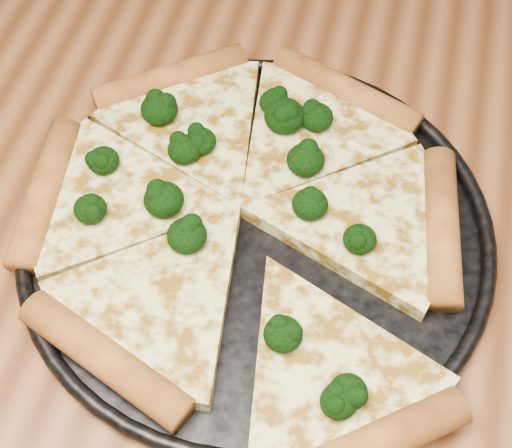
# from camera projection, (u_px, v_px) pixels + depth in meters

# --- Properties ---
(dining_table) EXTENTS (1.20, 0.90, 0.75)m
(dining_table) POSITION_uv_depth(u_px,v_px,m) (203.00, 336.00, 0.66)
(dining_table) COLOR brown
(dining_table) RESTS_ON ground
(pizza_pan) EXTENTS (0.38, 0.38, 0.02)m
(pizza_pan) POSITION_uv_depth(u_px,v_px,m) (256.00, 230.00, 0.60)
(pizza_pan) COLOR black
(pizza_pan) RESTS_ON dining_table
(pizza) EXTENTS (0.38, 0.41, 0.03)m
(pizza) POSITION_uv_depth(u_px,v_px,m) (245.00, 217.00, 0.59)
(pizza) COLOR #FFF99C
(pizza) RESTS_ON pizza_pan
(broccoli_florets) EXTENTS (0.26, 0.28, 0.03)m
(broccoli_florets) POSITION_uv_depth(u_px,v_px,m) (240.00, 186.00, 0.60)
(broccoli_florets) COLOR black
(broccoli_florets) RESTS_ON pizza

